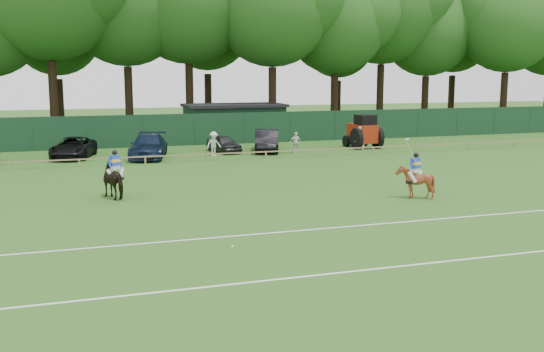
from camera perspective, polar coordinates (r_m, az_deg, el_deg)
name	(u,v)px	position (r m, az deg, el deg)	size (l,w,h in m)	color
ground	(284,225)	(24.32, 1.09, -4.42)	(160.00, 160.00, 0.00)	#1E4C14
horse_dark	(116,180)	(30.20, -13.83, -0.34)	(0.91, 1.99, 1.68)	black
horse_chestnut	(415,182)	(29.97, 12.70, -0.50)	(1.25, 1.40, 1.54)	maroon
suv_black	(73,148)	(44.86, -17.39, 2.44)	(2.31, 5.01, 1.39)	black
sedan_navy	(148,146)	(43.64, -11.02, 2.63)	(2.21, 5.43, 1.58)	#121F3A
hatch_grey	(224,144)	(45.95, -4.34, 2.90)	(1.45, 3.60, 1.23)	#2F3032
estate_black	(267,141)	(46.31, -0.47, 3.20)	(1.68, 4.81, 1.59)	black
spectator_left	(214,144)	(44.00, -5.24, 2.89)	(1.08, 0.62, 1.67)	silver
spectator_mid	(296,142)	(45.53, 2.13, 3.02)	(0.87, 0.36, 1.49)	silver
spectator_right	(361,138)	(48.00, 7.95, 3.42)	(0.85, 0.55, 1.75)	silver
rider_dark	(115,164)	(30.08, -13.87, 1.07)	(0.91, 0.57, 1.41)	silver
rider_chestnut	(416,166)	(29.85, 12.76, 0.85)	(0.98, 0.54, 2.05)	silver
polo_ball	(232,247)	(21.26, -3.57, -6.35)	(0.09, 0.09, 0.09)	silver
pitch_lines	(319,249)	(21.16, 4.25, -6.55)	(60.00, 5.10, 0.01)	silver
pitch_rail	(192,155)	(41.38, -7.17, 1.89)	(62.10, 0.10, 0.50)	#997F5B
perimeter_fence	(169,130)	(50.11, -9.18, 4.08)	(92.08, 0.08, 2.50)	#14351E
utility_shed	(234,122)	(54.25, -3.41, 4.88)	(8.40, 4.40, 3.04)	#14331E
tree_row	(178,136)	(58.41, -8.46, 3.61)	(96.00, 12.00, 21.00)	#26561C
tractor	(363,132)	(48.93, 8.19, 3.91)	(2.19, 3.10, 2.53)	maroon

